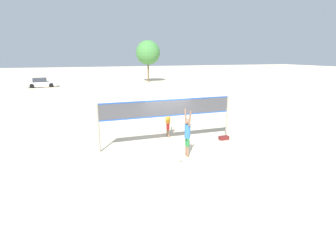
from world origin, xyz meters
name	(u,v)px	position (x,y,z in m)	size (l,w,h in m)	color
ground_plane	(168,144)	(0.00, 0.00, 0.00)	(200.00, 200.00, 0.00)	beige
volleyball_net	(168,111)	(0.00, 0.00, 1.85)	(7.35, 0.09, 2.47)	gray
player_spiker	(187,132)	(0.28, -1.98, 1.21)	(0.28, 0.72, 2.29)	#8C664C
player_blocker	(168,119)	(0.42, 1.22, 1.10)	(0.28, 0.70, 2.09)	#8C664C
volleyball	(179,159)	(-0.32, -2.49, 0.12)	(0.24, 0.24, 0.24)	silver
gear_bag	(224,138)	(3.29, -0.34, 0.11)	(0.56, 0.30, 0.21)	maroon
parked_car_near	(41,83)	(-9.49, 30.99, 0.61)	(4.32, 2.10, 1.38)	silver
tree_left_cluster	(148,53)	(7.91, 33.41, 5.15)	(4.25, 4.25, 7.29)	brown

